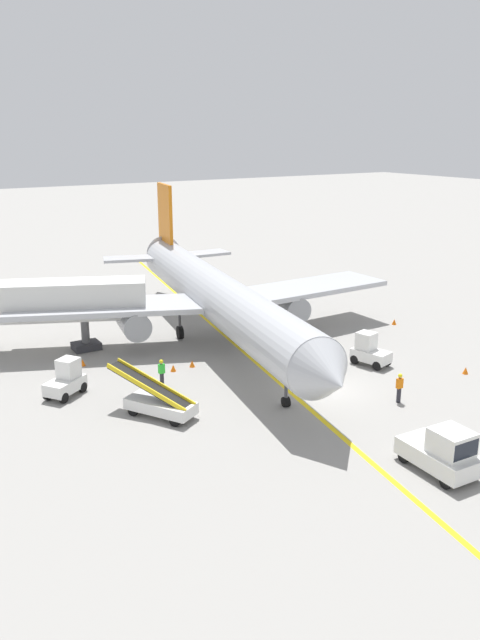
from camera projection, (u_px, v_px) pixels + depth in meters
ground_plane at (327, 390)px, 36.90m from camera, size 300.00×300.00×0.00m
taxi_line_yellow at (262, 368)px, 40.34m from camera, size 15.57×78.58×0.01m
airliner at (215, 295)px, 44.45m from camera, size 28.08×35.16×10.10m
jet_bridge at (35, 301)px, 42.31m from camera, size 12.82×7.54×4.85m
pushback_tug at (443, 452)px, 27.67m from camera, size 2.06×3.68×2.20m
baggage_tug_near_wing at (66, 380)px, 35.92m from camera, size 2.71×2.43×2.10m
baggage_tug_by_cargo_door at (369, 351)px, 40.65m from camera, size 1.86×2.65×2.10m
belt_loader_forward_hold at (159, 402)px, 33.31m from camera, size 3.57×4.96×2.59m
ground_crew_marshaller at (399, 387)px, 34.93m from camera, size 0.36×0.24×1.70m
ground_crew_wing_walker at (162, 372)px, 37.08m from camera, size 0.36×0.24×1.70m
safety_cone_nose_left at (466, 370)px, 39.25m from camera, size 0.36×0.36×0.44m
safety_cone_nose_right at (173, 368)px, 39.67m from camera, size 0.36×0.36×0.44m
safety_cone_wingtip_left at (394, 322)px, 49.29m from camera, size 0.36×0.36×0.44m
safety_cone_wingtip_right at (192, 364)px, 40.41m from camera, size 0.36×0.36×0.44m
safety_cone_tail_area at (83, 363)px, 40.59m from camera, size 0.36×0.36×0.44m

